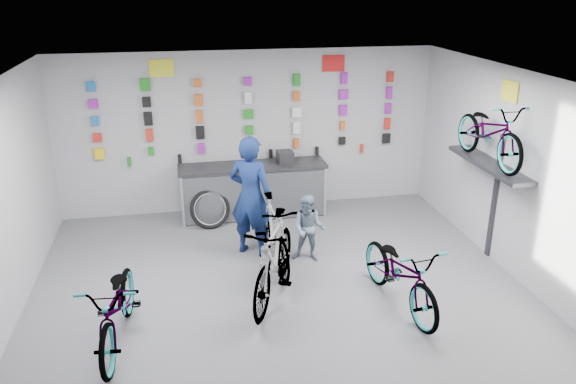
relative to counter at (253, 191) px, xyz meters
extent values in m
plane|color=#56565B|center=(0.00, -3.54, -0.49)|extent=(8.00, 8.00, 0.00)
plane|color=white|center=(0.00, -3.54, 2.51)|extent=(8.00, 8.00, 0.00)
plane|color=#B2B2B4|center=(0.00, 0.46, 1.01)|extent=(7.00, 0.00, 7.00)
plane|color=#B2B2B4|center=(3.50, -3.54, 1.01)|extent=(0.00, 8.00, 8.00)
cube|color=black|center=(0.00, 0.01, -0.04)|extent=(2.60, 0.60, 0.90)
cube|color=silver|center=(0.00, -0.29, -0.01)|extent=(2.60, 0.02, 0.90)
cube|color=silver|center=(-1.30, -0.29, -0.01)|extent=(0.04, 0.04, 0.96)
cube|color=silver|center=(1.30, -0.29, -0.01)|extent=(0.04, 0.04, 0.96)
cube|color=black|center=(0.00, 0.01, 0.48)|extent=(2.70, 0.66, 0.06)
cube|color=yellow|center=(-2.70, 0.39, 0.76)|extent=(0.16, 0.06, 0.20)
cube|color=#1C821C|center=(-1.80, 0.39, 0.76)|extent=(0.10, 0.06, 0.14)
cube|color=purple|center=(-0.90, 0.39, 0.76)|extent=(0.12, 0.06, 0.19)
cube|color=yellow|center=(0.00, 0.39, 0.76)|extent=(0.15, 0.06, 0.19)
cube|color=#D1581B|center=(0.90, 0.39, 0.76)|extent=(0.10, 0.06, 0.18)
cube|color=black|center=(1.80, 0.39, 0.76)|extent=(0.13, 0.06, 0.15)
cube|color=black|center=(2.70, 0.39, 0.76)|extent=(0.15, 0.06, 0.19)
cube|color=red|center=(-2.70, 0.39, 1.06)|extent=(0.15, 0.06, 0.15)
cube|color=red|center=(-1.80, 0.39, 1.06)|extent=(0.12, 0.06, 0.22)
cube|color=black|center=(-0.90, 0.39, 1.06)|extent=(0.15, 0.06, 0.23)
cube|color=#1C821C|center=(0.00, 0.39, 1.06)|extent=(0.14, 0.06, 0.17)
cube|color=white|center=(0.90, 0.39, 1.06)|extent=(0.13, 0.06, 0.23)
cube|color=#D1581B|center=(1.80, 0.39, 1.06)|extent=(0.09, 0.06, 0.16)
cube|color=red|center=(2.70, 0.39, 1.06)|extent=(0.12, 0.06, 0.21)
cube|color=blue|center=(-2.70, 0.39, 1.36)|extent=(0.12, 0.06, 0.16)
cube|color=black|center=(-1.80, 0.39, 1.36)|extent=(0.15, 0.06, 0.24)
cube|color=#D1581B|center=(-0.90, 0.39, 1.36)|extent=(0.11, 0.06, 0.22)
cube|color=#1C821C|center=(0.00, 0.39, 1.36)|extent=(0.17, 0.06, 0.16)
cube|color=white|center=(0.90, 0.39, 1.36)|extent=(0.17, 0.06, 0.19)
cube|color=purple|center=(1.80, 0.39, 1.36)|extent=(0.14, 0.06, 0.19)
cube|color=purple|center=(2.70, 0.39, 1.36)|extent=(0.11, 0.06, 0.19)
cube|color=purple|center=(-2.70, 0.39, 1.66)|extent=(0.15, 0.06, 0.15)
cube|color=black|center=(-1.80, 0.39, 1.66)|extent=(0.14, 0.06, 0.18)
cube|color=#D1581B|center=(-0.90, 0.39, 1.66)|extent=(0.13, 0.06, 0.20)
cube|color=white|center=(0.00, 0.39, 1.66)|extent=(0.13, 0.06, 0.21)
cube|color=#D1581B|center=(0.90, 0.39, 1.66)|extent=(0.12, 0.06, 0.18)
cube|color=purple|center=(1.80, 0.39, 1.66)|extent=(0.17, 0.06, 0.17)
cube|color=purple|center=(2.70, 0.39, 1.66)|extent=(0.11, 0.06, 0.23)
cube|color=blue|center=(-2.70, 0.39, 1.96)|extent=(0.14, 0.06, 0.17)
cube|color=#1C821C|center=(-1.80, 0.39, 1.96)|extent=(0.18, 0.06, 0.22)
cube|color=#D1581B|center=(-0.90, 0.39, 1.96)|extent=(0.12, 0.06, 0.15)
cube|color=purple|center=(0.00, 0.39, 1.96)|extent=(0.13, 0.06, 0.15)
cube|color=#1C821C|center=(0.90, 0.39, 1.96)|extent=(0.12, 0.06, 0.22)
cube|color=purple|center=(1.80, 0.39, 1.96)|extent=(0.12, 0.06, 0.21)
cube|color=red|center=(2.70, 0.39, 1.96)|extent=(0.12, 0.06, 0.20)
cylinder|color=#1C821C|center=(-2.20, 0.37, 0.59)|extent=(0.07, 0.07, 0.16)
cylinder|color=black|center=(-1.30, 0.37, 0.59)|extent=(0.07, 0.07, 0.16)
cylinder|color=black|center=(0.40, 0.37, 0.59)|extent=(0.07, 0.07, 0.16)
cylinder|color=black|center=(1.30, 0.37, 0.59)|extent=(0.07, 0.07, 0.16)
cylinder|color=red|center=(2.20, 0.37, 0.59)|extent=(0.07, 0.07, 0.16)
cube|color=#333338|center=(3.30, -2.34, 1.06)|extent=(0.38, 1.90, 0.06)
cube|color=#333338|center=(3.48, -2.34, 0.51)|extent=(0.04, 0.10, 2.00)
cube|color=yellow|center=(-1.50, 0.44, 2.23)|extent=(0.42, 0.02, 0.30)
cube|color=red|center=(1.60, 0.44, 2.23)|extent=(0.42, 0.02, 0.30)
cube|color=yellow|center=(3.48, -2.34, 2.16)|extent=(0.02, 0.40, 0.30)
imported|color=gray|center=(-2.13, -3.62, 0.01)|extent=(0.84, 1.95, 1.00)
imported|color=gray|center=(-0.12, -2.94, 0.11)|extent=(1.32, 2.03, 1.19)
imported|color=gray|center=(1.52, -3.47, 0.01)|extent=(0.92, 1.98, 1.00)
imported|color=gray|center=(0.04, -2.02, 0.06)|extent=(0.64, 1.85, 1.09)
imported|color=gray|center=(3.25, -2.34, 1.57)|extent=(0.63, 1.80, 0.95)
imported|color=navy|center=(-0.23, -1.52, 0.49)|extent=(0.86, 0.78, 1.96)
imported|color=slate|center=(0.61, -1.95, 0.05)|extent=(0.64, 0.58, 1.08)
torus|color=black|center=(-0.83, -0.37, -0.15)|extent=(0.76, 0.41, 0.70)
torus|color=silver|center=(-0.83, -0.37, -0.15)|extent=(0.61, 0.30, 0.56)
cube|color=black|center=(0.61, 0.01, 0.62)|extent=(0.30, 0.32, 0.22)
camera|label=1|loc=(-1.24, -9.68, 3.68)|focal=35.00mm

